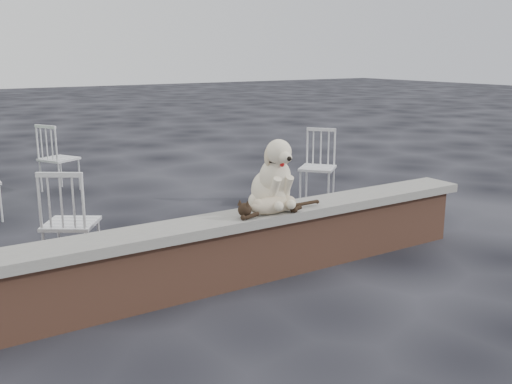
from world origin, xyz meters
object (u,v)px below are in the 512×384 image
cat (273,204)px  chair_e (59,158)px  chair_c (71,222)px  chair_d (318,167)px  dog (271,173)px

cat → chair_e: (-0.62, 4.32, -0.19)m
cat → chair_e: 4.36m
chair_c → chair_e: same height
chair_c → chair_e: size_ratio=1.00×
chair_c → chair_d: (3.35, 0.80, 0.00)m
chair_c → chair_e: bearing=-69.3°
dog → cat: bearing=-113.7°
dog → chair_c: (-1.46, 0.91, -0.42)m
chair_d → chair_c: bearing=-116.5°
chair_c → dog: bearing=-178.1°
dog → chair_e: size_ratio=0.66×
dog → chair_d: bearing=46.5°
dog → chair_e: (-0.70, 4.17, -0.42)m
cat → chair_d: size_ratio=1.03×
chair_c → chair_d: bearing=-132.8°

